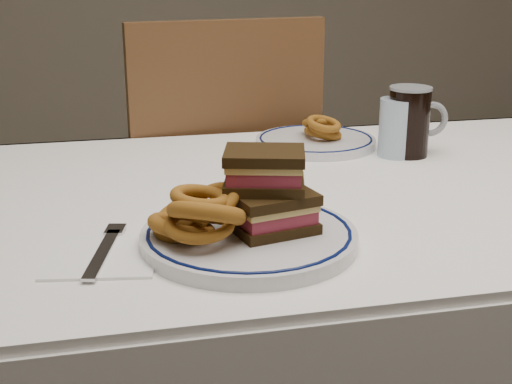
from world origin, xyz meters
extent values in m
cube|color=white|center=(0.00, 0.00, 0.73)|extent=(1.26, 0.86, 0.03)
cylinder|color=#4E3419|center=(-0.54, 0.34, 0.35)|extent=(0.06, 0.06, 0.71)
cylinder|color=#4E3419|center=(0.54, 0.34, 0.35)|extent=(0.06, 0.06, 0.71)
cube|color=white|center=(0.00, -0.43, 0.65)|extent=(1.26, 0.01, 0.17)
cube|color=white|center=(0.00, 0.43, 0.65)|extent=(1.26, 0.01, 0.17)
cube|color=#4E3419|center=(-0.15, 0.68, 0.47)|extent=(0.51, 0.51, 0.04)
cylinder|color=#4E3419|center=(0.02, 0.90, 0.22)|extent=(0.04, 0.04, 0.45)
cylinder|color=#4E3419|center=(0.07, 0.51, 0.22)|extent=(0.04, 0.04, 0.45)
cylinder|color=#4E3419|center=(-0.37, 0.86, 0.22)|extent=(0.04, 0.04, 0.45)
cylinder|color=#4E3419|center=(-0.32, 0.46, 0.22)|extent=(0.04, 0.04, 0.45)
cube|color=#4E3419|center=(-0.13, 0.47, 0.75)|extent=(0.46, 0.08, 0.50)
cylinder|color=silver|center=(-0.23, -0.22, 0.76)|extent=(0.30, 0.30, 0.02)
torus|color=#091448|center=(-0.23, -0.22, 0.77)|extent=(0.28, 0.28, 0.01)
cube|color=black|center=(-0.20, -0.22, 0.78)|extent=(0.13, 0.11, 0.01)
cube|color=#A9314A|center=(-0.20, -0.22, 0.79)|extent=(0.12, 0.10, 0.02)
cube|color=#D8B560|center=(-0.20, -0.22, 0.81)|extent=(0.12, 0.10, 0.01)
cube|color=black|center=(-0.20, -0.22, 0.82)|extent=(0.13, 0.11, 0.01)
cube|color=black|center=(-0.21, -0.21, 0.83)|extent=(0.13, 0.11, 0.01)
cube|color=#A9314A|center=(-0.21, -0.21, 0.85)|extent=(0.12, 0.10, 0.02)
cube|color=#D8B560|center=(-0.21, -0.21, 0.86)|extent=(0.12, 0.11, 0.01)
cube|color=black|center=(-0.21, -0.21, 0.88)|extent=(0.13, 0.11, 0.01)
torus|color=brown|center=(-0.32, -0.22, 0.78)|extent=(0.10, 0.10, 0.06)
torus|color=brown|center=(-0.32, -0.21, 0.79)|extent=(0.09, 0.09, 0.07)
torus|color=brown|center=(-0.30, -0.25, 0.80)|extent=(0.10, 0.10, 0.03)
torus|color=brown|center=(-0.29, -0.25, 0.81)|extent=(0.12, 0.11, 0.08)
torus|color=brown|center=(-0.28, -0.23, 0.82)|extent=(0.09, 0.08, 0.06)
torus|color=brown|center=(-0.30, -0.23, 0.83)|extent=(0.08, 0.08, 0.03)
cylinder|color=white|center=(-0.24, -0.15, 0.79)|extent=(0.06, 0.06, 0.03)
cylinder|color=#8E0D02|center=(-0.24, -0.15, 0.80)|extent=(0.05, 0.05, 0.01)
cylinder|color=black|center=(0.18, 0.17, 0.82)|extent=(0.08, 0.08, 0.14)
cylinder|color=gray|center=(0.18, 0.17, 0.89)|extent=(0.08, 0.08, 0.01)
torus|color=gray|center=(0.23, 0.17, 0.82)|extent=(0.07, 0.02, 0.07)
cylinder|color=#A6BFD7|center=(0.16, 0.17, 0.81)|extent=(0.07, 0.07, 0.12)
cylinder|color=silver|center=(0.02, 0.28, 0.76)|extent=(0.25, 0.25, 0.02)
torus|color=#091448|center=(0.02, 0.28, 0.77)|extent=(0.24, 0.24, 0.00)
torus|color=brown|center=(0.04, 0.28, 0.77)|extent=(0.08, 0.08, 0.04)
torus|color=brown|center=(0.04, 0.28, 0.78)|extent=(0.08, 0.08, 0.05)
torus|color=brown|center=(0.04, 0.31, 0.79)|extent=(0.07, 0.07, 0.04)
torus|color=brown|center=(0.03, 0.26, 0.80)|extent=(0.08, 0.08, 0.04)
cube|color=white|center=(-0.43, -0.22, 0.75)|extent=(0.16, 0.16, 0.00)
cube|color=#ADACB1|center=(-0.43, -0.22, 0.76)|extent=(0.06, 0.16, 0.00)
cube|color=#ADACB1|center=(-0.41, -0.13, 0.76)|extent=(0.03, 0.04, 0.00)
camera|label=1|loc=(-0.42, -1.12, 1.13)|focal=50.00mm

